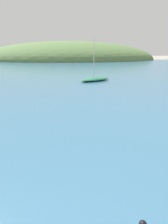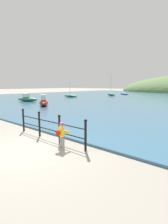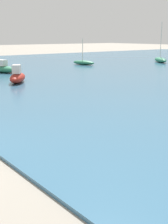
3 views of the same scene
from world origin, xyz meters
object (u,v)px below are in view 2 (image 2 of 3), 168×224
object	(u,v)px
boat_white_sailboat	(44,102)
boat_nearest_quay	(124,93)
boat_twin_mast	(28,99)
boat_blue_hull	(71,96)
boat_far_right	(111,94)
child_in_coat	(61,133)

from	to	relation	value
boat_white_sailboat	boat_nearest_quay	distance (m)	28.73
boat_twin_mast	boat_blue_hull	distance (m)	10.52
boat_twin_mast	boat_far_right	distance (m)	20.03
boat_twin_mast	boat_blue_hull	world-z (taller)	boat_blue_hull
boat_white_sailboat	boat_blue_hull	world-z (taller)	boat_blue_hull
child_in_coat	boat_white_sailboat	distance (m)	13.72
boat_twin_mast	boat_far_right	size ratio (longest dim) A/B	0.71
child_in_coat	boat_nearest_quay	distance (m)	39.44
boat_twin_mast	boat_nearest_quay	bearing A→B (deg)	87.69
boat_nearest_quay	boat_white_sailboat	bearing A→B (deg)	-79.55
boat_white_sailboat	boat_blue_hull	distance (m)	14.53
boat_twin_mast	boat_white_sailboat	xyz separation A→B (m)	(6.28, -1.73, 0.04)
boat_white_sailboat	boat_far_right	xyz separation A→B (m)	(-4.89, 21.71, -0.09)
boat_white_sailboat	boat_nearest_quay	size ratio (longest dim) A/B	0.67
child_in_coat	boat_far_right	size ratio (longest dim) A/B	0.21
boat_blue_hull	child_in_coat	bearing A→B (deg)	-45.08
boat_twin_mast	boat_far_right	world-z (taller)	boat_far_right
boat_twin_mast	boat_far_right	bearing A→B (deg)	86.02
child_in_coat	boat_blue_hull	distance (m)	27.66
boat_white_sailboat	boat_nearest_quay	world-z (taller)	boat_white_sailboat
boat_twin_mast	boat_white_sailboat	size ratio (longest dim) A/B	1.19
boat_white_sailboat	boat_twin_mast	bearing A→B (deg)	164.56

